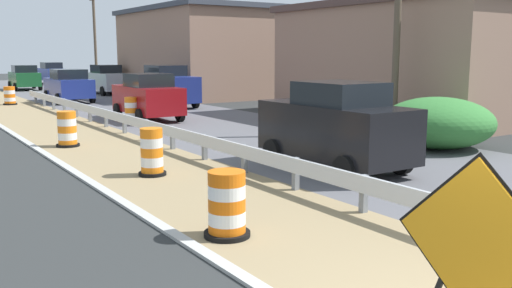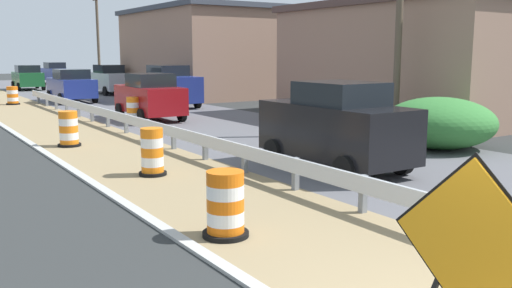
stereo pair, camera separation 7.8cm
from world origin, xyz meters
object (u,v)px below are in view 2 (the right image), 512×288
(utility_pole_mid, at_px, (201,36))
(traffic_barrel_close, at_px, (152,154))
(traffic_barrel_farther, at_px, (13,96))
(car_distant_a, at_px, (55,73))
(warning_sign_diamond, at_px, (470,247))
(traffic_barrel_nearest, at_px, (225,207))
(car_trailing_near_lane, at_px, (169,86))
(car_mid_far_lane, at_px, (110,79))
(utility_pole_far, at_px, (98,38))
(traffic_barrel_mid, at_px, (69,130))
(car_lead_far_lane, at_px, (150,97))
(car_trailing_far_lane, at_px, (336,126))
(traffic_barrel_far, at_px, (134,111))
(utility_pole_near, at_px, (400,5))
(car_distant_b, at_px, (28,77))
(car_lead_near_lane, at_px, (71,85))

(utility_pole_mid, bearing_deg, traffic_barrel_close, -121.00)
(traffic_barrel_farther, height_order, car_distant_a, car_distant_a)
(warning_sign_diamond, distance_m, traffic_barrel_farther, 30.25)
(warning_sign_diamond, height_order, traffic_barrel_farther, warning_sign_diamond)
(traffic_barrel_nearest, height_order, car_trailing_near_lane, car_trailing_near_lane)
(traffic_barrel_farther, bearing_deg, car_mid_far_lane, 34.35)
(car_trailing_near_lane, height_order, utility_pole_far, utility_pole_far)
(traffic_barrel_mid, xyz_separation_m, car_lead_far_lane, (4.84, 5.18, 0.50))
(car_lead_far_lane, relative_size, car_distant_a, 0.95)
(car_trailing_far_lane, height_order, utility_pole_mid, utility_pole_mid)
(traffic_barrel_farther, distance_m, car_mid_far_lane, 8.81)
(car_trailing_near_lane, bearing_deg, traffic_barrel_far, -34.28)
(car_lead_far_lane, distance_m, utility_pole_near, 11.13)
(traffic_barrel_nearest, height_order, traffic_barrel_farther, traffic_barrel_nearest)
(utility_pole_mid, bearing_deg, traffic_barrel_mid, -131.71)
(car_mid_far_lane, xyz_separation_m, utility_pole_mid, (3.01, -8.08, 2.85))
(traffic_barrel_nearest, xyz_separation_m, car_lead_far_lane, (5.09, 15.26, 0.52))
(car_distant_b, distance_m, utility_pole_mid, 17.60)
(traffic_barrel_farther, relative_size, utility_pole_near, 0.12)
(traffic_barrel_far, distance_m, car_trailing_near_lane, 7.19)
(car_distant_a, bearing_deg, traffic_barrel_mid, -13.17)
(warning_sign_diamond, xyz_separation_m, car_distant_a, (8.46, 50.64, -0.07))
(car_mid_far_lane, height_order, car_trailing_far_lane, car_trailing_far_lane)
(car_trailing_near_lane, bearing_deg, car_distant_a, -178.79)
(warning_sign_diamond, xyz_separation_m, traffic_barrel_mid, (0.01, 14.30, -0.56))
(traffic_barrel_nearest, relative_size, traffic_barrel_close, 0.94)
(traffic_barrel_mid, xyz_separation_m, car_lead_near_lane, (4.39, 15.89, 0.47))
(traffic_barrel_farther, relative_size, car_mid_far_lane, 0.22)
(traffic_barrel_nearest, height_order, utility_pole_mid, utility_pole_mid)
(car_lead_near_lane, xyz_separation_m, car_trailing_far_lane, (0.28, -22.99, 0.12))
(traffic_barrel_farther, height_order, car_trailing_near_lane, car_trailing_near_lane)
(car_mid_far_lane, bearing_deg, car_trailing_far_lane, -8.18)
(traffic_barrel_nearest, height_order, traffic_barrel_close, traffic_barrel_close)
(traffic_barrel_mid, relative_size, car_distant_b, 0.27)
(traffic_barrel_close, distance_m, car_trailing_far_lane, 4.54)
(car_distant_b, bearing_deg, traffic_barrel_farther, 167.31)
(warning_sign_diamond, xyz_separation_m, car_mid_far_lane, (8.41, 35.18, -0.04))
(car_lead_near_lane, bearing_deg, traffic_barrel_mid, 165.84)
(traffic_barrel_nearest, distance_m, utility_pole_near, 12.85)
(utility_pole_near, xyz_separation_m, utility_pole_far, (0.92, 35.76, -0.35))
(traffic_barrel_nearest, xyz_separation_m, traffic_barrel_farther, (1.39, 25.99, -0.02))
(traffic_barrel_close, height_order, car_lead_far_lane, car_lead_far_lane)
(car_mid_far_lane, relative_size, car_distant_b, 1.12)
(car_mid_far_lane, xyz_separation_m, utility_pole_near, (1.88, -24.76, 3.48))
(car_lead_far_lane, xyz_separation_m, car_trailing_far_lane, (-0.18, -12.28, 0.09))
(traffic_barrel_far, bearing_deg, car_trailing_far_lane, -85.70)
(car_lead_far_lane, distance_m, utility_pole_far, 27.62)
(car_trailing_far_lane, bearing_deg, utility_pole_mid, -18.31)
(utility_pole_mid, bearing_deg, utility_pole_near, -93.88)
(traffic_barrel_farther, height_order, car_lead_far_lane, car_lead_far_lane)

